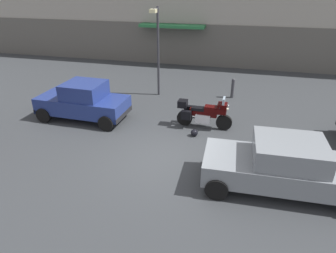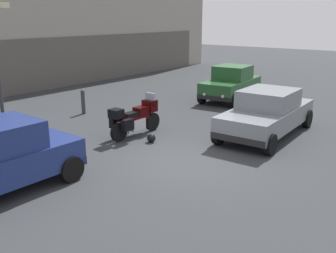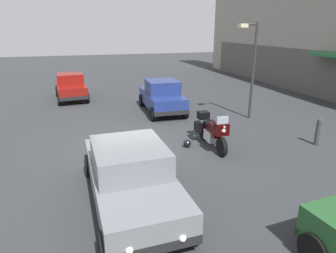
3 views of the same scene
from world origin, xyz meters
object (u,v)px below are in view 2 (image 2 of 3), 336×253
at_px(motorcycle, 135,118).
at_px(helmet, 151,138).
at_px(car_wagon_end, 231,83).
at_px(car_sedan_far, 267,113).
at_px(bollard_curbside, 83,101).

relative_size(motorcycle, helmet, 8.08).
bearing_deg(helmet, motorcycle, 77.09).
distance_m(helmet, car_wagon_end, 7.48).
bearing_deg(car_wagon_end, motorcycle, -2.85).
xyz_separation_m(car_sedan_far, bollard_curbside, (-1.85, 7.23, -0.25)).
xyz_separation_m(car_wagon_end, bollard_curbside, (-6.20, 3.49, -0.27)).
relative_size(motorcycle, bollard_curbside, 2.22).
xyz_separation_m(car_sedan_far, car_wagon_end, (4.36, 3.74, 0.03)).
height_order(car_wagon_end, bollard_curbside, car_wagon_end).
bearing_deg(bollard_curbside, car_sedan_far, -75.68).
bearing_deg(car_wagon_end, car_sedan_far, 35.44).
relative_size(helmet, car_wagon_end, 0.07).
distance_m(motorcycle, car_sedan_far, 4.44).
relative_size(motorcycle, car_sedan_far, 0.49).
height_order(motorcycle, car_sedan_far, car_sedan_far).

